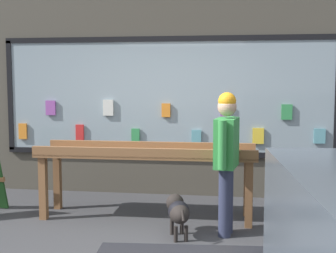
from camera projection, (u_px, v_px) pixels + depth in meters
The scene contains 5 objects.
ground_plane at pixel (127, 247), 4.92m from camera, with size 40.00×40.00×0.00m, color #38383A.
shopfront_facade at pixel (166, 89), 7.10m from camera, with size 7.25×0.29×3.27m.
display_table_main at pixel (147, 159), 5.91m from camera, with size 2.76×0.70×0.94m.
person_browsing at pixel (226, 153), 5.23m from camera, with size 0.28×0.64×1.62m.
small_dog at pixel (178, 211), 5.22m from camera, with size 0.35×0.62×0.44m.
Camera 1 is at (1.12, -4.66, 1.76)m, focal length 50.00 mm.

